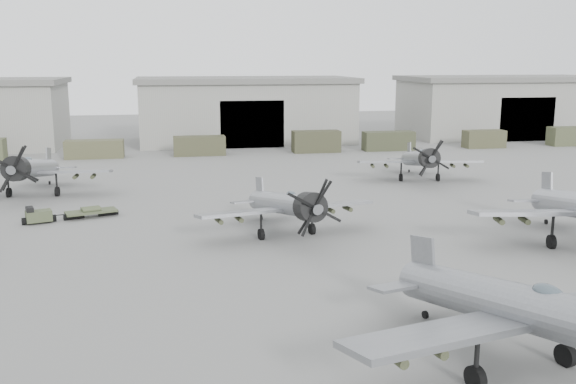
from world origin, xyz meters
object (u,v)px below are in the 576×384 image
object	(u,v)px
aircraft_near_1	(530,311)
aircraft_far_1	(420,159)
tug_trailer	(59,214)
aircraft_mid_1	(288,205)
aircraft_far_0	(31,169)

from	to	relation	value
aircraft_near_1	aircraft_far_1	size ratio (longest dim) A/B	1.21
aircraft_near_1	tug_trailer	world-z (taller)	aircraft_near_1
aircraft_near_1	tug_trailer	distance (m)	33.25
aircraft_near_1	aircraft_mid_1	xyz separation A→B (m)	(-4.85, 19.61, -0.42)
aircraft_near_1	tug_trailer	xyz separation A→B (m)	(-19.75, 26.67, -2.06)
aircraft_mid_1	aircraft_far_0	world-z (taller)	aircraft_far_0
aircraft_mid_1	tug_trailer	bearing A→B (deg)	143.00
aircraft_near_1	tug_trailer	bearing A→B (deg)	113.01
aircraft_near_1	aircraft_far_0	world-z (taller)	aircraft_near_1
aircraft_far_0	aircraft_near_1	bearing A→B (deg)	-52.43
aircraft_far_1	aircraft_mid_1	bearing A→B (deg)	-123.57
aircraft_far_0	aircraft_far_1	bearing A→B (deg)	5.52
aircraft_near_1	aircraft_far_0	distance (m)	42.36
aircraft_mid_1	aircraft_far_0	distance (m)	24.23
aircraft_far_0	tug_trailer	xyz separation A→B (m)	(3.41, -8.80, -1.85)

